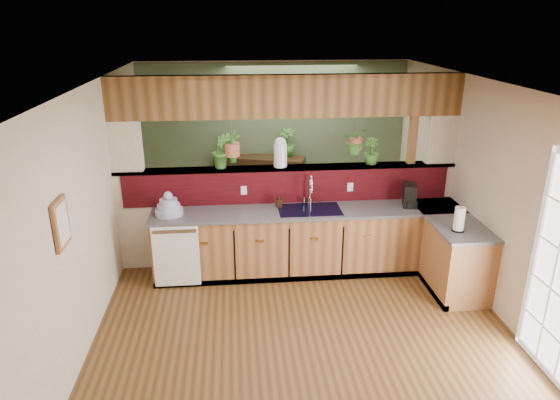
{
  "coord_description": "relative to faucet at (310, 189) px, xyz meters",
  "views": [
    {
      "loc": [
        -0.71,
        -5.07,
        3.29
      ],
      "look_at": [
        -0.17,
        0.7,
        1.15
      ],
      "focal_mm": 32.0,
      "sensor_mm": 36.0,
      "label": 1
    }
  ],
  "objects": [
    {
      "name": "ledge_plant_left",
      "position": [
        -1.15,
        0.22,
        0.5
      ],
      "size": [
        0.28,
        0.24,
        0.49
      ],
      "primitive_type": "imported",
      "rotation": [
        0.0,
        0.0,
        -0.08
      ],
      "color": "#306723",
      "rests_on": "pass_through_ledge"
    },
    {
      "name": "wall_back",
      "position": [
        -0.28,
        2.37,
        0.17
      ],
      "size": [
        4.6,
        0.02,
        2.6
      ],
      "primitive_type": "cube",
      "color": "beige",
      "rests_on": "ground"
    },
    {
      "name": "dish_stack",
      "position": [
        -1.84,
        -0.16,
        -0.13
      ],
      "size": [
        0.36,
        0.36,
        0.31
      ],
      "color": "#A0AACE",
      "rests_on": "countertop"
    },
    {
      "name": "paper_towel",
      "position": [
        1.62,
        -1.01,
        -0.08
      ],
      "size": [
        0.15,
        0.15,
        0.32
      ],
      "color": "black",
      "rests_on": "countertop"
    },
    {
      "name": "shelf_plant_a",
      "position": [
        -1.16,
        2.12,
        0.09
      ],
      "size": [
        0.24,
        0.19,
        0.41
      ],
      "primitive_type": "imported",
      "rotation": [
        0.0,
        0.0,
        0.24
      ],
      "color": "#306723",
      "rests_on": "shelving_console"
    },
    {
      "name": "hanging_plant_b",
      "position": [
        0.64,
        0.22,
        0.75
      ],
      "size": [
        0.41,
        0.38,
        0.48
      ],
      "color": "brown",
      "rests_on": "header_beam"
    },
    {
      "name": "coffee_maker",
      "position": [
        1.32,
        -0.15,
        -0.09
      ],
      "size": [
        0.16,
        0.27,
        0.3
      ],
      "rotation": [
        0.0,
        0.0,
        -0.25
      ],
      "color": "black",
      "rests_on": "countertop"
    },
    {
      "name": "ceiling",
      "position": [
        -0.28,
        -1.13,
        1.47
      ],
      "size": [
        4.6,
        7.0,
        0.01
      ],
      "primitive_type": "cube",
      "color": "brown",
      "rests_on": "ground"
    },
    {
      "name": "countertop",
      "position": [
        0.56,
        -0.27,
        -0.68
      ],
      "size": [
        4.14,
        1.52,
        0.9
      ],
      "color": "brown",
      "rests_on": "ground"
    },
    {
      "name": "framed_print",
      "position": [
        -2.55,
        -1.93,
        0.42
      ],
      "size": [
        0.04,
        0.35,
        0.45
      ],
      "color": "brown",
      "rests_on": "wall_left"
    },
    {
      "name": "wall_right",
      "position": [
        2.02,
        -1.13,
        0.17
      ],
      "size": [
        0.02,
        7.0,
        2.6
      ],
      "primitive_type": "cube",
      "color": "beige",
      "rests_on": "ground"
    },
    {
      "name": "wall_left",
      "position": [
        -2.58,
        -1.13,
        0.17
      ],
      "size": [
        0.02,
        7.0,
        2.6
      ],
      "primitive_type": "cube",
      "color": "beige",
      "rests_on": "ground"
    },
    {
      "name": "pass_through_partition",
      "position": [
        -0.25,
        0.21,
        0.06
      ],
      "size": [
        4.6,
        0.21,
        2.6
      ],
      "color": "beige",
      "rests_on": "ground"
    },
    {
      "name": "pass_through_ledge",
      "position": [
        -0.28,
        0.22,
        0.24
      ],
      "size": [
        4.6,
        0.21,
        0.04
      ],
      "primitive_type": "cube",
      "color": "brown",
      "rests_on": "ground"
    },
    {
      "name": "navy_sink",
      "position": [
        -0.03,
        -0.16,
        -0.31
      ],
      "size": [
        0.82,
        0.5,
        0.18
      ],
      "color": "black",
      "rests_on": "countertop"
    },
    {
      "name": "sage_backwall",
      "position": [
        -0.28,
        2.35,
        0.17
      ],
      "size": [
        4.55,
        0.02,
        2.55
      ],
      "primitive_type": "cube",
      "color": "#475C3F",
      "rests_on": "ground"
    },
    {
      "name": "ledge_plant_right",
      "position": [
        0.87,
        0.22,
        0.44
      ],
      "size": [
        0.21,
        0.21,
        0.36
      ],
      "primitive_type": "imported",
      "rotation": [
        0.0,
        0.0,
        0.02
      ],
      "color": "#306723",
      "rests_on": "pass_through_ledge"
    },
    {
      "name": "glass_jar",
      "position": [
        -0.38,
        0.22,
        0.46
      ],
      "size": [
        0.18,
        0.18,
        0.4
      ],
      "color": "silver",
      "rests_on": "pass_through_ledge"
    },
    {
      "name": "soap_dispenser",
      "position": [
        -0.42,
        -0.02,
        -0.14
      ],
      "size": [
        0.08,
        0.09,
        0.17
      ],
      "primitive_type": "imported",
      "rotation": [
        0.0,
        0.0,
        0.1
      ],
      "color": "#321E12",
      "rests_on": "countertop"
    },
    {
      "name": "faucet",
      "position": [
        0.0,
        0.0,
        0.0
      ],
      "size": [
        0.19,
        0.19,
        0.43
      ],
      "color": "#B7B7B2",
      "rests_on": "countertop"
    },
    {
      "name": "header_beam",
      "position": [
        -0.28,
        0.22,
        1.2
      ],
      "size": [
        4.6,
        0.15,
        0.55
      ],
      "primitive_type": "cube",
      "color": "brown",
      "rests_on": "ground"
    },
    {
      "name": "hanging_plant_a",
      "position": [
        -1.02,
        0.22,
        0.69
      ],
      "size": [
        0.27,
        0.23,
        0.56
      ],
      "color": "brown",
      "rests_on": "header_beam"
    },
    {
      "name": "shelf_plant_b",
      "position": [
        -0.09,
        2.12,
        0.13
      ],
      "size": [
        0.35,
        0.35,
        0.48
      ],
      "primitive_type": "imported",
      "rotation": [
        0.0,
        0.0,
        -0.38
      ],
      "color": "#306723",
      "rests_on": "shelving_console"
    },
    {
      "name": "dishwasher",
      "position": [
        -1.76,
        -0.47,
        -0.67
      ],
      "size": [
        0.58,
        0.03,
        0.82
      ],
      "color": "white",
      "rests_on": "ground"
    },
    {
      "name": "floor_plant",
      "position": [
        0.89,
        1.04,
        -0.72
      ],
      "size": [
        0.93,
        0.88,
        0.82
      ],
      "primitive_type": "imported",
      "rotation": [
        0.0,
        0.0,
        0.42
      ],
      "color": "#306723",
      "rests_on": "ground"
    },
    {
      "name": "ground",
      "position": [
        -0.28,
        -1.13,
        -1.13
      ],
      "size": [
        4.6,
        7.0,
        0.01
      ],
      "primitive_type": "cube",
      "color": "#54371A",
      "rests_on": "ground"
    },
    {
      "name": "shelving_console",
      "position": [
        -0.56,
        2.12,
        -0.63
      ],
      "size": [
        1.6,
        0.84,
        1.03
      ],
      "primitive_type": "cube",
      "rotation": [
        0.0,
        0.0,
        -0.29
      ],
      "color": "black",
      "rests_on": "ground"
    }
  ]
}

